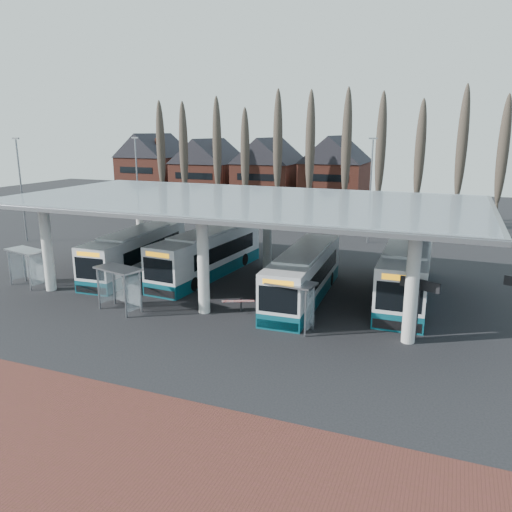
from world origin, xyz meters
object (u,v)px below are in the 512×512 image
at_px(bus_0, 137,252).
at_px(shelter_1, 121,279).
at_px(shelter_2, 290,294).
at_px(bus_1, 208,254).
at_px(bus_3, 407,271).
at_px(shelter_0, 27,259).
at_px(bus_2, 304,275).

bearing_deg(bus_0, shelter_1, -65.47).
height_order(shelter_1, shelter_2, shelter_2).
height_order(bus_0, bus_1, bus_1).
distance_m(bus_3, shelter_2, 9.93).
height_order(bus_3, shelter_1, bus_3).
bearing_deg(bus_3, bus_1, 179.27).
bearing_deg(shelter_2, bus_1, 145.03).
height_order(bus_1, bus_3, bus_3).
xyz_separation_m(bus_1, shelter_0, (-10.71, -7.24, 0.30)).
height_order(bus_0, shelter_1, bus_0).
bearing_deg(shelter_1, bus_1, 95.60).
xyz_separation_m(bus_3, shelter_0, (-25.37, -7.45, 0.20)).
distance_m(bus_0, shelter_1, 8.71).
xyz_separation_m(shelter_0, shelter_1, (9.32, -1.82, 0.05)).
distance_m(bus_2, shelter_2, 5.36).
bearing_deg(bus_3, bus_0, -176.99).
distance_m(bus_2, bus_3, 6.91).
height_order(bus_0, bus_2, bus_0).
xyz_separation_m(shelter_0, shelter_2, (19.84, -0.79, 0.06)).
bearing_deg(bus_1, bus_3, 5.21).
distance_m(bus_2, shelter_1, 11.67).
bearing_deg(shelter_1, bus_3, 44.36).
xyz_separation_m(bus_0, shelter_2, (14.65, -6.63, 0.43)).
relative_size(bus_2, bus_3, 0.90).
xyz_separation_m(bus_0, bus_1, (5.52, 1.40, 0.07)).
bearing_deg(shelter_0, bus_3, 29.04).
distance_m(bus_0, shelter_0, 7.82).
height_order(bus_0, shelter_0, bus_0).
bearing_deg(shelter_2, bus_2, 104.08).
bearing_deg(shelter_1, shelter_2, 19.93).
relative_size(bus_0, shelter_2, 3.91).
bearing_deg(bus_2, shelter_2, -84.90).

